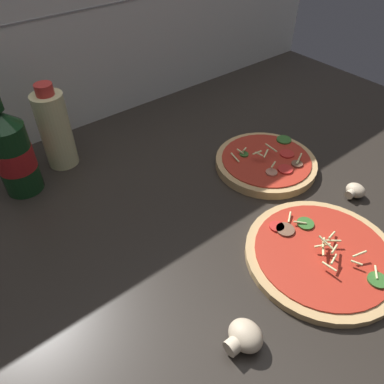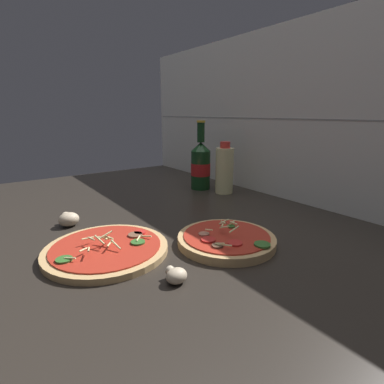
% 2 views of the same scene
% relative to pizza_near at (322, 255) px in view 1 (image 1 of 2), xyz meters
% --- Properties ---
extents(counter_slab, '(1.60, 0.90, 0.03)m').
position_rel_pizza_near_xyz_m(counter_slab, '(-0.09, 0.21, -0.02)').
color(counter_slab, '#28231E').
rests_on(counter_slab, ground).
extents(tile_backsplash, '(1.60, 0.01, 0.60)m').
position_rel_pizza_near_xyz_m(tile_backsplash, '(-0.09, 0.67, 0.27)').
color(tile_backsplash, silver).
rests_on(tile_backsplash, ground).
extents(pizza_near, '(0.27, 0.27, 0.05)m').
position_rel_pizza_near_xyz_m(pizza_near, '(0.00, 0.00, 0.00)').
color(pizza_near, tan).
rests_on(pizza_near, counter_slab).
extents(pizza_far, '(0.23, 0.23, 0.05)m').
position_rel_pizza_near_xyz_m(pizza_far, '(0.12, 0.24, 0.00)').
color(pizza_far, tan).
rests_on(pizza_far, counter_slab).
extents(beer_bottle, '(0.08, 0.08, 0.27)m').
position_rel_pizza_near_xyz_m(beer_bottle, '(-0.33, 0.51, 0.09)').
color(beer_bottle, '#143819').
rests_on(beer_bottle, counter_slab).
extents(oil_bottle, '(0.07, 0.07, 0.19)m').
position_rel_pizza_near_xyz_m(oil_bottle, '(-0.23, 0.54, 0.08)').
color(oil_bottle, beige).
rests_on(oil_bottle, counter_slab).
extents(mushroom_left, '(0.04, 0.04, 0.03)m').
position_rel_pizza_near_xyz_m(mushroom_left, '(0.19, 0.06, 0.01)').
color(mushroom_left, beige).
rests_on(mushroom_left, counter_slab).
extents(mushroom_right, '(0.06, 0.05, 0.04)m').
position_rel_pizza_near_xyz_m(mushroom_right, '(-0.22, -0.03, 0.01)').
color(mushroom_right, beige).
rests_on(mushroom_right, counter_slab).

